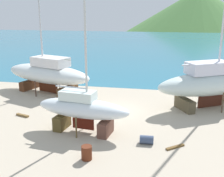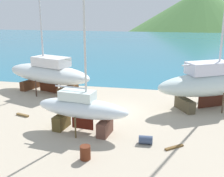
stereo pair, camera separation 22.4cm
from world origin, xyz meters
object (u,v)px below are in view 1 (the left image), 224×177
sailboat_mid_port (48,73)px  sailboat_large_starboard (82,108)px  barrel_rust_far (147,140)px  barrel_tipped_right (87,153)px  sailboat_small_center (212,82)px

sailboat_mid_port → sailboat_large_starboard: sailboat_mid_port is taller
barrel_rust_far → barrel_tipped_right: size_ratio=1.06×
sailboat_small_center → barrel_rust_far: size_ratio=17.10×
sailboat_mid_port → sailboat_large_starboard: size_ratio=1.33×
sailboat_mid_port → barrel_rust_far: 15.40m
barrel_tipped_right → sailboat_small_center: bearing=52.8°
sailboat_small_center → sailboat_large_starboard: bearing=-172.3°
barrel_rust_far → sailboat_small_center: bearing=58.8°
barrel_tipped_right → barrel_rust_far: bearing=39.1°
sailboat_small_center → barrel_rust_far: (-5.17, -8.54, -2.06)m
barrel_rust_far → barrel_tipped_right: barrel_tipped_right is taller
sailboat_large_starboard → barrel_rust_far: bearing=-4.9°
barrel_rust_far → barrel_tipped_right: 4.36m
sailboat_large_starboard → barrel_tipped_right: 4.30m
sailboat_small_center → sailboat_mid_port: bearing=145.2°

